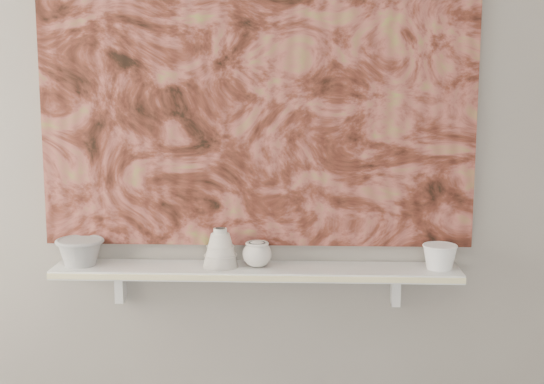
{
  "coord_description": "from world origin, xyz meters",
  "views": [
    {
      "loc": [
        0.16,
        -1.02,
        1.61
      ],
      "look_at": [
        0.06,
        1.49,
        1.2
      ],
      "focal_mm": 50.0,
      "sensor_mm": 36.0,
      "label": 1
    }
  ],
  "objects_px": {
    "shelf": "(256,271)",
    "cup_cream": "(257,254)",
    "bell_vessel": "(220,247)",
    "bowl_grey": "(80,252)",
    "painting": "(257,88)",
    "bowl_white": "(440,257)"
  },
  "relations": [
    {
      "from": "painting",
      "to": "bowl_white",
      "type": "distance_m",
      "value": 0.85
    },
    {
      "from": "cup_cream",
      "to": "bowl_grey",
      "type": "bearing_deg",
      "value": 180.0
    },
    {
      "from": "cup_cream",
      "to": "bowl_white",
      "type": "relative_size",
      "value": 0.84
    },
    {
      "from": "painting",
      "to": "cup_cream",
      "type": "relative_size",
      "value": 14.95
    },
    {
      "from": "painting",
      "to": "cup_cream",
      "type": "height_order",
      "value": "painting"
    },
    {
      "from": "cup_cream",
      "to": "bell_vessel",
      "type": "height_order",
      "value": "bell_vessel"
    },
    {
      "from": "bowl_grey",
      "to": "bell_vessel",
      "type": "distance_m",
      "value": 0.49
    },
    {
      "from": "painting",
      "to": "bowl_grey",
      "type": "xyz_separation_m",
      "value": [
        -0.61,
        -0.08,
        -0.56
      ]
    },
    {
      "from": "bowl_white",
      "to": "bell_vessel",
      "type": "bearing_deg",
      "value": 180.0
    },
    {
      "from": "shelf",
      "to": "bell_vessel",
      "type": "distance_m",
      "value": 0.15
    },
    {
      "from": "bell_vessel",
      "to": "shelf",
      "type": "bearing_deg",
      "value": 0.0
    },
    {
      "from": "shelf",
      "to": "painting",
      "type": "bearing_deg",
      "value": 90.0
    },
    {
      "from": "bowl_grey",
      "to": "cup_cream",
      "type": "distance_m",
      "value": 0.62
    },
    {
      "from": "painting",
      "to": "bowl_white",
      "type": "xyz_separation_m",
      "value": [
        0.63,
        -0.08,
        -0.57
      ]
    },
    {
      "from": "shelf",
      "to": "cup_cream",
      "type": "height_order",
      "value": "cup_cream"
    },
    {
      "from": "cup_cream",
      "to": "bell_vessel",
      "type": "xyz_separation_m",
      "value": [
        -0.13,
        0.0,
        0.02
      ]
    },
    {
      "from": "shelf",
      "to": "bell_vessel",
      "type": "xyz_separation_m",
      "value": [
        -0.12,
        0.0,
        0.08
      ]
    },
    {
      "from": "shelf",
      "to": "cup_cream",
      "type": "xyz_separation_m",
      "value": [
        0.0,
        0.0,
        0.06
      ]
    },
    {
      "from": "bowl_grey",
      "to": "bowl_white",
      "type": "distance_m",
      "value": 1.24
    },
    {
      "from": "bell_vessel",
      "to": "cup_cream",
      "type": "bearing_deg",
      "value": 0.0
    },
    {
      "from": "shelf",
      "to": "bowl_grey",
      "type": "bearing_deg",
      "value": 180.0
    },
    {
      "from": "painting",
      "to": "bell_vessel",
      "type": "height_order",
      "value": "painting"
    }
  ]
}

